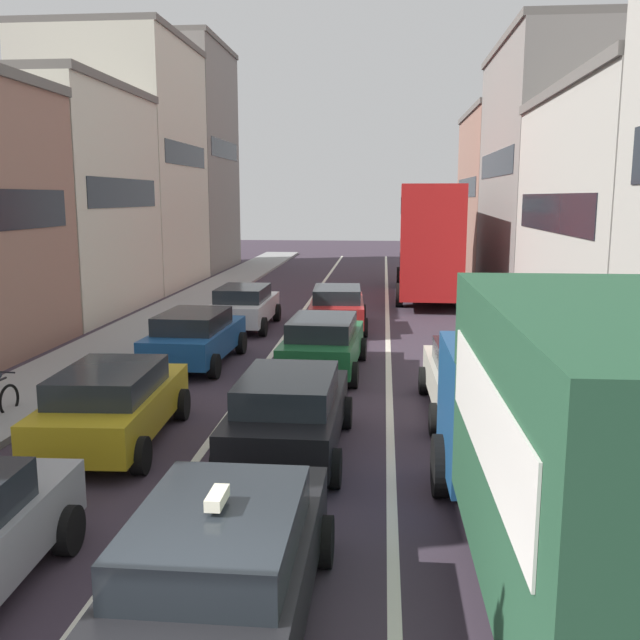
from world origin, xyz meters
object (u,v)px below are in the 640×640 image
object	(u,v)px
removalist_box_truck	(585,441)
sedan_left_lane_fourth	(244,306)
bus_mid_queue_primary	(428,235)
sedan_centre_lane_second	(289,411)
taxi_centre_lane_front	(223,565)
sedan_left_lane_third	(195,336)
wagon_left_lane_second	(113,403)
coupe_centre_lane_fourth	(337,306)
hatchback_centre_lane_third	(323,343)
sedan_right_lane_behind_truck	(474,378)

from	to	relation	value
removalist_box_truck	sedan_left_lane_fourth	size ratio (longest dim) A/B	1.79
bus_mid_queue_primary	sedan_centre_lane_second	bearing A→B (deg)	171.24
taxi_centre_lane_front	sedan_left_lane_third	world-z (taller)	taxi_centre_lane_front
taxi_centre_lane_front	sedan_left_lane_third	xyz separation A→B (m)	(-3.50, 11.84, -0.00)
wagon_left_lane_second	bus_mid_queue_primary	world-z (taller)	bus_mid_queue_primary
taxi_centre_lane_front	coupe_centre_lane_fourth	bearing A→B (deg)	0.17
taxi_centre_lane_front	coupe_centre_lane_fourth	world-z (taller)	taxi_centre_lane_front
sedan_centre_lane_second	sedan_left_lane_fourth	distance (m)	12.45
removalist_box_truck	hatchback_centre_lane_third	distance (m)	11.17
sedan_centre_lane_second	wagon_left_lane_second	world-z (taller)	same
taxi_centre_lane_front	wagon_left_lane_second	distance (m)	6.46
coupe_centre_lane_fourth	sedan_left_lane_fourth	distance (m)	3.27
removalist_box_truck	sedan_right_lane_behind_truck	size ratio (longest dim) A/B	1.78
sedan_left_lane_fourth	sedan_right_lane_behind_truck	distance (m)	11.57
sedan_right_lane_behind_truck	taxi_centre_lane_front	bearing A→B (deg)	154.89
removalist_box_truck	sedan_left_lane_third	bearing A→B (deg)	32.86
sedan_centre_lane_second	wagon_left_lane_second	bearing A→B (deg)	87.09
taxi_centre_lane_front	hatchback_centre_lane_third	distance (m)	11.28
removalist_box_truck	wagon_left_lane_second	bearing A→B (deg)	55.93
taxi_centre_lane_front	sedan_left_lane_third	size ratio (longest dim) A/B	0.99
hatchback_centre_lane_third	bus_mid_queue_primary	distance (m)	15.15
removalist_box_truck	wagon_left_lane_second	world-z (taller)	removalist_box_truck
sedan_left_lane_fourth	sedan_right_lane_behind_truck	bearing A→B (deg)	-143.61
wagon_left_lane_second	sedan_left_lane_fourth	bearing A→B (deg)	-3.37
wagon_left_lane_second	sedan_right_lane_behind_truck	size ratio (longest dim) A/B	1.01
sedan_left_lane_fourth	bus_mid_queue_primary	world-z (taller)	bus_mid_queue_primary
hatchback_centre_lane_third	coupe_centre_lane_fourth	xyz separation A→B (m)	(-0.04, 6.20, 0.00)
bus_mid_queue_primary	sedan_left_lane_third	bearing A→B (deg)	154.39
removalist_box_truck	sedan_left_lane_third	world-z (taller)	removalist_box_truck
taxi_centre_lane_front	sedan_left_lane_fourth	world-z (taller)	taxi_centre_lane_front
removalist_box_truck	sedan_centre_lane_second	size ratio (longest dim) A/B	1.79
taxi_centre_lane_front	removalist_box_truck	bearing A→B (deg)	-77.65
sedan_left_lane_third	coupe_centre_lane_fourth	size ratio (longest dim) A/B	0.99
wagon_left_lane_second	hatchback_centre_lane_third	bearing A→B (deg)	-33.52
sedan_left_lane_fourth	sedan_right_lane_behind_truck	xyz separation A→B (m)	(6.78, -9.37, 0.00)
hatchback_centre_lane_third	sedan_left_lane_third	bearing A→B (deg)	83.48
removalist_box_truck	taxi_centre_lane_front	xyz separation A→B (m)	(-3.79, -0.81, -1.18)
sedan_centre_lane_second	sedan_right_lane_behind_truck	xyz separation A→B (m)	(3.57, 2.66, 0.00)
wagon_left_lane_second	sedan_left_lane_fourth	distance (m)	11.83
taxi_centre_lane_front	bus_mid_queue_primary	bearing A→B (deg)	-7.70
sedan_left_lane_third	sedan_left_lane_fourth	world-z (taller)	same
sedan_centre_lane_second	bus_mid_queue_primary	bearing A→B (deg)	-9.40
wagon_left_lane_second	sedan_left_lane_third	distance (m)	6.31
sedan_centre_lane_second	sedan_left_lane_fourth	bearing A→B (deg)	15.60
hatchback_centre_lane_third	bus_mid_queue_primary	world-z (taller)	bus_mid_queue_primary
wagon_left_lane_second	sedan_left_lane_fourth	world-z (taller)	same
hatchback_centre_lane_third	sedan_left_lane_third	distance (m)	3.61
hatchback_centre_lane_third	sedan_left_lane_fourth	distance (m)	6.91
removalist_box_truck	bus_mid_queue_primary	distance (m)	25.07
coupe_centre_lane_fourth	sedan_right_lane_behind_truck	distance (m)	10.14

